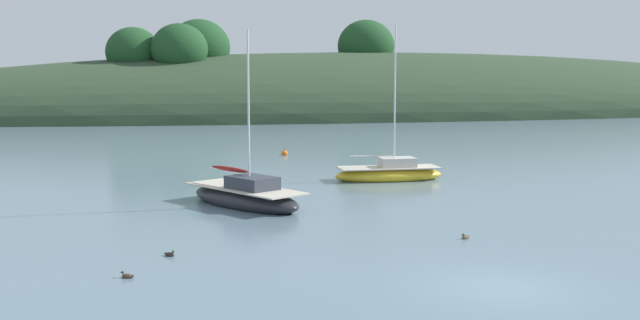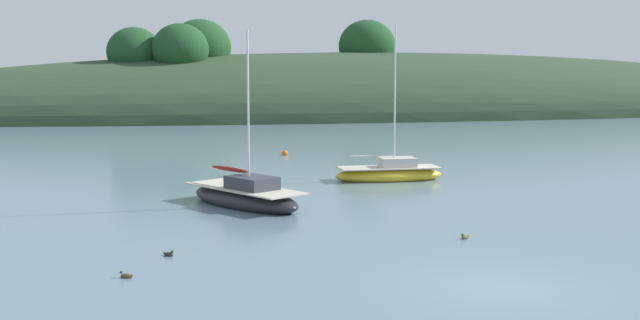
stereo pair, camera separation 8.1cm
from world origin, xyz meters
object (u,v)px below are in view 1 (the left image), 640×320
(duck_lead, at_px, (127,276))
(duck_lone_right, at_px, (170,254))
(sailboat_orange_cutter, at_px, (390,173))
(mooring_buoy_inner, at_px, (285,153))
(duck_trailing, at_px, (465,237))
(sailboat_white_near, at_px, (245,197))

(duck_lead, xyz_separation_m, duck_lone_right, (1.30, 2.29, 0.00))
(sailboat_orange_cutter, xyz_separation_m, mooring_buoy_inner, (-3.01, 13.40, -0.25))
(sailboat_orange_cutter, relative_size, duck_trailing, 21.09)
(sailboat_orange_cutter, xyz_separation_m, duck_lone_right, (-12.36, -14.20, -0.31))
(sailboat_white_near, xyz_separation_m, mooring_buoy_inner, (5.67, 19.26, -0.28))
(sailboat_orange_cutter, distance_m, duck_lead, 21.41)
(duck_lead, bearing_deg, duck_lone_right, 60.40)
(sailboat_white_near, height_order, duck_trailing, sailboat_white_near)
(duck_lead, height_order, duck_lone_right, same)
(sailboat_orange_cutter, bearing_deg, sailboat_white_near, -146.00)
(sailboat_orange_cutter, xyz_separation_m, duck_lead, (-13.66, -16.49, -0.31))
(sailboat_white_near, relative_size, duck_lone_right, 20.84)
(duck_trailing, height_order, duck_lone_right, same)
(sailboat_orange_cutter, height_order, duck_trailing, sailboat_orange_cutter)
(sailboat_white_near, relative_size, duck_lead, 19.01)
(sailboat_white_near, height_order, duck_lead, sailboat_white_near)
(duck_trailing, height_order, duck_lead, same)
(mooring_buoy_inner, height_order, duck_lead, mooring_buoy_inner)
(sailboat_white_near, bearing_deg, duck_lone_right, -113.77)
(mooring_buoy_inner, height_order, duck_lone_right, mooring_buoy_inner)
(sailboat_orange_cutter, relative_size, duck_lone_right, 22.73)
(duck_lone_right, bearing_deg, sailboat_white_near, 66.23)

